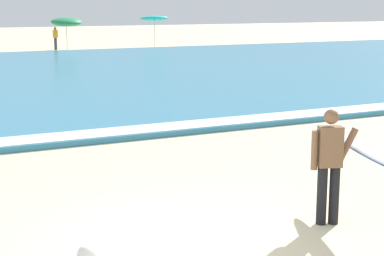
# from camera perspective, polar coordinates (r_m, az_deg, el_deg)

# --- Properties ---
(ground_plane) EXTENTS (160.00, 160.00, 0.00)m
(ground_plane) POSITION_cam_1_polar(r_m,az_deg,el_deg) (8.92, -0.78, -10.06)
(ground_plane) COLOR beige
(surf_foam) EXTENTS (120.00, 0.99, 0.01)m
(surf_foam) POSITION_cam_1_polar(r_m,az_deg,el_deg) (15.21, -12.21, -0.79)
(surf_foam) COLOR white
(surf_foam) RESTS_ON sea
(surfer_with_board) EXTENTS (1.40, 2.81, 1.73)m
(surfer_with_board) POSITION_cam_1_polar(r_m,az_deg,el_deg) (9.56, 13.75, -2.42)
(surfer_with_board) COLOR black
(surfer_with_board) RESTS_ON ground
(beach_umbrella_3) EXTENTS (2.14, 2.18, 2.28)m
(beach_umbrella_3) POSITION_cam_1_polar(r_m,az_deg,el_deg) (45.87, -11.21, 9.31)
(beach_umbrella_3) COLOR beige
(beach_umbrella_3) RESTS_ON ground
(beach_umbrella_4) EXTENTS (2.10, 2.12, 2.36)m
(beach_umbrella_4) POSITION_cam_1_polar(r_m,az_deg,el_deg) (47.97, -3.39, 9.79)
(beach_umbrella_4) COLOR beige
(beach_umbrella_4) RESTS_ON ground
(beachgoer_near_row_mid) EXTENTS (0.32, 0.20, 1.58)m
(beachgoer_near_row_mid) POSITION_cam_1_polar(r_m,az_deg,el_deg) (45.76, -12.16, 7.93)
(beachgoer_near_row_mid) COLOR #383842
(beachgoer_near_row_mid) RESTS_ON ground
(beach_ball) EXTENTS (0.29, 0.29, 0.29)m
(beach_ball) POSITION_cam_1_polar(r_m,az_deg,el_deg) (8.15, -9.31, -11.22)
(beach_ball) COLOR white
(beach_ball) RESTS_ON ground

